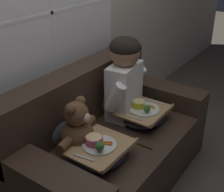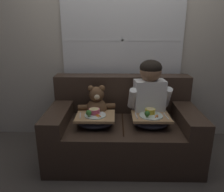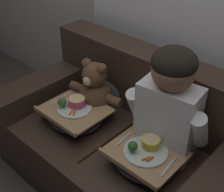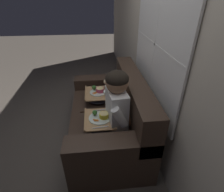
{
  "view_description": "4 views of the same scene",
  "coord_description": "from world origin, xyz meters",
  "px_view_note": "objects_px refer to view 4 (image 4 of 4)",
  "views": [
    {
      "loc": [
        -1.61,
        -1.12,
        1.75
      ],
      "look_at": [
        0.09,
        0.07,
        0.7
      ],
      "focal_mm": 50.0,
      "sensor_mm": 36.0,
      "label": 1
    },
    {
      "loc": [
        -0.08,
        -2.21,
        1.44
      ],
      "look_at": [
        -0.12,
        0.03,
        0.72
      ],
      "focal_mm": 35.0,
      "sensor_mm": 36.0,
      "label": 2
    },
    {
      "loc": [
        1.01,
        -1.13,
        1.74
      ],
      "look_at": [
        -0.09,
        0.05,
        0.66
      ],
      "focal_mm": 50.0,
      "sensor_mm": 36.0,
      "label": 3
    },
    {
      "loc": [
        1.84,
        -0.13,
        1.75
      ],
      "look_at": [
        0.11,
        0.06,
        0.71
      ],
      "focal_mm": 28.0,
      "sensor_mm": 36.0,
      "label": 4
    }
  ],
  "objects_px": {
    "throw_pillow_behind_teddy": "(124,89)",
    "child_figure": "(117,98)",
    "throw_pillow_behind_child": "(133,113)",
    "couch": "(112,117)",
    "lap_tray_child": "(100,122)",
    "teddy_bear": "(111,89)",
    "lap_tray_teddy": "(98,95)"
  },
  "relations": [
    {
      "from": "lap_tray_child",
      "to": "lap_tray_teddy",
      "type": "height_order",
      "value": "lap_tray_teddy"
    },
    {
      "from": "teddy_bear",
      "to": "lap_tray_teddy",
      "type": "relative_size",
      "value": 1.04
    },
    {
      "from": "couch",
      "to": "throw_pillow_behind_teddy",
      "type": "height_order",
      "value": "couch"
    },
    {
      "from": "throw_pillow_behind_teddy",
      "to": "lap_tray_teddy",
      "type": "distance_m",
      "value": 0.38
    },
    {
      "from": "throw_pillow_behind_teddy",
      "to": "teddy_bear",
      "type": "relative_size",
      "value": 0.77
    },
    {
      "from": "throw_pillow_behind_teddy",
      "to": "teddy_bear",
      "type": "distance_m",
      "value": 0.19
    },
    {
      "from": "child_figure",
      "to": "couch",
      "type": "bearing_deg",
      "value": -175.37
    },
    {
      "from": "child_figure",
      "to": "lap_tray_teddy",
      "type": "height_order",
      "value": "child_figure"
    },
    {
      "from": "child_figure",
      "to": "lap_tray_child",
      "type": "relative_size",
      "value": 1.69
    },
    {
      "from": "throw_pillow_behind_child",
      "to": "child_figure",
      "type": "bearing_deg",
      "value": -89.95
    },
    {
      "from": "couch",
      "to": "throw_pillow_behind_teddy",
      "type": "relative_size",
      "value": 4.96
    },
    {
      "from": "child_figure",
      "to": "lap_tray_child",
      "type": "bearing_deg",
      "value": -90.26
    },
    {
      "from": "throw_pillow_behind_teddy",
      "to": "throw_pillow_behind_child",
      "type": "bearing_deg",
      "value": 0.0
    },
    {
      "from": "throw_pillow_behind_child",
      "to": "child_figure",
      "type": "xyz_separation_m",
      "value": [
        0.0,
        -0.19,
        0.21
      ]
    },
    {
      "from": "couch",
      "to": "throw_pillow_behind_child",
      "type": "xyz_separation_m",
      "value": [
        0.29,
        0.21,
        0.26
      ]
    },
    {
      "from": "lap_tray_teddy",
      "to": "throw_pillow_behind_child",
      "type": "bearing_deg",
      "value": 32.39
    },
    {
      "from": "throw_pillow_behind_teddy",
      "to": "child_figure",
      "type": "xyz_separation_m",
      "value": [
        0.58,
        -0.19,
        0.21
      ]
    },
    {
      "from": "couch",
      "to": "lap_tray_child",
      "type": "height_order",
      "value": "couch"
    },
    {
      "from": "teddy_bear",
      "to": "couch",
      "type": "bearing_deg",
      "value": -3.83
    },
    {
      "from": "lap_tray_child",
      "to": "child_figure",
      "type": "bearing_deg",
      "value": 89.74
    },
    {
      "from": "child_figure",
      "to": "lap_tray_child",
      "type": "xyz_separation_m",
      "value": [
        -0.0,
        -0.19,
        -0.3
      ]
    },
    {
      "from": "couch",
      "to": "throw_pillow_behind_child",
      "type": "height_order",
      "value": "couch"
    },
    {
      "from": "child_figure",
      "to": "teddy_bear",
      "type": "bearing_deg",
      "value": -179.59
    },
    {
      "from": "throw_pillow_behind_child",
      "to": "throw_pillow_behind_teddy",
      "type": "relative_size",
      "value": 1.03
    },
    {
      "from": "child_figure",
      "to": "lap_tray_child",
      "type": "height_order",
      "value": "child_figure"
    },
    {
      "from": "throw_pillow_behind_child",
      "to": "lap_tray_child",
      "type": "distance_m",
      "value": 0.38
    },
    {
      "from": "throw_pillow_behind_child",
      "to": "throw_pillow_behind_teddy",
      "type": "distance_m",
      "value": 0.58
    },
    {
      "from": "couch",
      "to": "lap_tray_teddy",
      "type": "relative_size",
      "value": 3.96
    },
    {
      "from": "throw_pillow_behind_child",
      "to": "child_figure",
      "type": "height_order",
      "value": "child_figure"
    },
    {
      "from": "throw_pillow_behind_child",
      "to": "throw_pillow_behind_teddy",
      "type": "height_order",
      "value": "throw_pillow_behind_child"
    },
    {
      "from": "couch",
      "to": "throw_pillow_behind_child",
      "type": "distance_m",
      "value": 0.45
    },
    {
      "from": "teddy_bear",
      "to": "throw_pillow_behind_teddy",
      "type": "bearing_deg",
      "value": 90.25
    }
  ]
}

